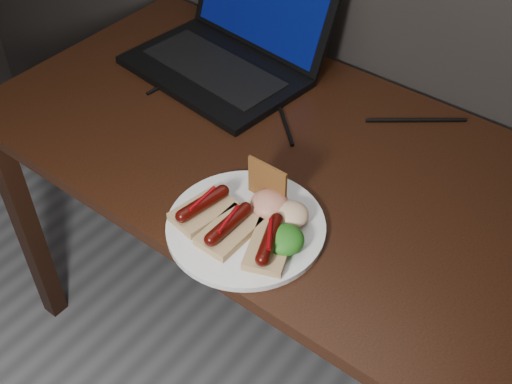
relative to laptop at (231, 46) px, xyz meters
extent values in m
cube|color=#33190C|center=(0.32, -0.18, -0.07)|extent=(1.40, 0.70, 0.03)
cube|color=#33190C|center=(-0.33, -0.48, -0.44)|extent=(0.05, 0.05, 0.72)
cube|color=#33190C|center=(-0.33, 0.12, -0.44)|extent=(0.05, 0.05, 0.72)
cube|color=black|center=(-0.01, -0.06, -0.04)|extent=(0.44, 0.31, 0.02)
cube|color=black|center=(-0.01, -0.06, -0.03)|extent=(0.37, 0.18, 0.00)
cylinder|color=black|center=(0.23, -0.10, -0.05)|extent=(0.14, 0.13, 0.01)
cylinder|color=black|center=(0.46, 0.07, -0.05)|extent=(0.18, 0.14, 0.01)
cylinder|color=black|center=(-0.06, -0.12, -0.05)|extent=(0.03, 0.20, 0.01)
cylinder|color=silver|center=(0.37, -0.41, -0.05)|extent=(0.29, 0.29, 0.01)
cube|color=tan|center=(0.29, -0.44, -0.03)|extent=(0.09, 0.12, 0.02)
cylinder|color=#470804|center=(0.29, -0.44, -0.01)|extent=(0.04, 0.10, 0.02)
sphere|color=#470804|center=(0.28, -0.48, -0.01)|extent=(0.02, 0.02, 0.02)
sphere|color=#470804|center=(0.30, -0.39, -0.01)|extent=(0.02, 0.02, 0.02)
cylinder|color=#700508|center=(0.29, -0.44, 0.00)|extent=(0.01, 0.07, 0.01)
cube|color=tan|center=(0.36, -0.45, -0.03)|extent=(0.07, 0.12, 0.02)
cylinder|color=#470804|center=(0.36, -0.45, -0.01)|extent=(0.03, 0.10, 0.02)
sphere|color=#470804|center=(0.36, -0.49, -0.01)|extent=(0.02, 0.02, 0.02)
sphere|color=#470804|center=(0.36, -0.40, -0.01)|extent=(0.02, 0.02, 0.02)
cylinder|color=#700508|center=(0.36, -0.45, 0.00)|extent=(0.02, 0.07, 0.01)
cube|color=tan|center=(0.44, -0.43, -0.03)|extent=(0.11, 0.13, 0.02)
cylinder|color=#470804|center=(0.44, -0.43, -0.01)|extent=(0.06, 0.10, 0.02)
sphere|color=#470804|center=(0.46, -0.47, -0.01)|extent=(0.03, 0.02, 0.02)
sphere|color=#470804|center=(0.42, -0.39, -0.01)|extent=(0.02, 0.02, 0.02)
cylinder|color=#700508|center=(0.44, -0.43, 0.00)|extent=(0.05, 0.06, 0.01)
cube|color=#925C28|center=(0.36, -0.33, 0.00)|extent=(0.09, 0.01, 0.08)
ellipsoid|color=#155110|center=(0.45, -0.41, -0.02)|extent=(0.07, 0.07, 0.04)
ellipsoid|color=#A71012|center=(0.38, -0.35, -0.02)|extent=(0.07, 0.07, 0.04)
ellipsoid|color=beige|center=(0.43, -0.35, -0.02)|extent=(0.06, 0.06, 0.04)
camera|label=1|loc=(0.87, -1.03, 0.81)|focal=45.00mm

